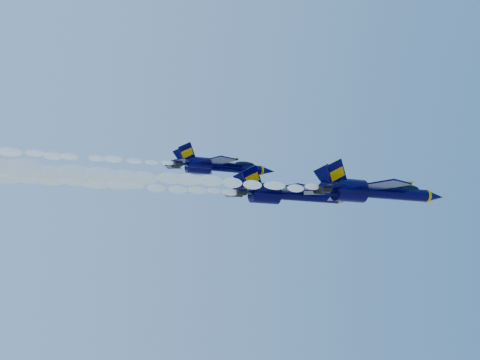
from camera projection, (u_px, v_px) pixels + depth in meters
name	position (u px, v px, depth m)	size (l,w,h in m)	color
jet_lead	(375.00, 191.00, 86.11)	(19.20, 15.75, 7.14)	#03002E
smoke_trail_jet_lead	(104.00, 174.00, 73.01)	(53.37, 2.45, 2.20)	white
jet_second	(289.00, 194.00, 95.55)	(19.07, 15.65, 7.09)	#03002E
smoke_trail_jet_second	(36.00, 179.00, 82.47)	(53.37, 2.43, 2.19)	white
jet_third	(219.00, 166.00, 97.77)	(16.00, 13.13, 5.95)	#03002E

